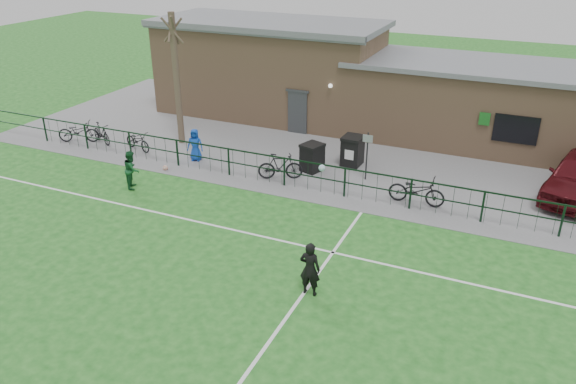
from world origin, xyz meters
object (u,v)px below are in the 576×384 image
at_px(bicycle_b, 101,133).
at_px(spectator_child, 195,145).
at_px(bicycle_d, 280,166).
at_px(ball_ground, 165,168).
at_px(wheelie_bin_right, 312,158).
at_px(bicycle_a, 78,132).
at_px(sign_post, 367,156).
at_px(outfield_player, 132,169).
at_px(wheelie_bin_left, 353,151).
at_px(bare_tree, 177,80).
at_px(bicycle_c, 138,141).
at_px(bicycle_e, 417,190).

relative_size(bicycle_b, spectator_child, 1.14).
relative_size(bicycle_d, spectator_child, 1.28).
distance_m(bicycle_b, ball_ground, 4.89).
distance_m(wheelie_bin_right, bicycle_a, 11.50).
bearing_deg(sign_post, spectator_child, -172.16).
xyz_separation_m(bicycle_a, spectator_child, (6.33, 0.29, 0.20)).
relative_size(spectator_child, ball_ground, 6.44).
bearing_deg(outfield_player, sign_post, -90.74).
height_order(bicycle_d, ball_ground, bicycle_d).
bearing_deg(bicycle_a, ball_ground, -125.30).
height_order(wheelie_bin_left, sign_post, sign_post).
bearing_deg(wheelie_bin_left, bare_tree, -173.32).
bearing_deg(bicycle_c, wheelie_bin_right, -65.81).
distance_m(bicycle_a, bicycle_c, 3.25).
bearing_deg(wheelie_bin_right, bicycle_c, -154.95).
bearing_deg(sign_post, bare_tree, 176.06).
distance_m(bicycle_b, bicycle_d, 9.47).
height_order(bicycle_b, bicycle_c, bicycle_b).
bearing_deg(sign_post, bicycle_a, -174.56).
bearing_deg(wheelie_bin_left, bicycle_b, -166.73).
height_order(bicycle_e, ball_ground, bicycle_e).
height_order(bare_tree, ball_ground, bare_tree).
bearing_deg(bicycle_c, bicycle_e, -74.32).
bearing_deg(wheelie_bin_left, sign_post, -50.22).
relative_size(bicycle_b, outfield_player, 1.07).
height_order(sign_post, outfield_player, sign_post).
bearing_deg(wheelie_bin_left, bicycle_d, -127.28).
xyz_separation_m(sign_post, bicycle_d, (-3.18, -1.36, -0.45)).
relative_size(wheelie_bin_right, bicycle_c, 0.65).
relative_size(bicycle_b, ball_ground, 7.35).
bearing_deg(ball_ground, bicycle_e, 6.11).
xyz_separation_m(spectator_child, ball_ground, (-0.58, -1.47, -0.62)).
bearing_deg(wheelie_bin_left, wheelie_bin_right, -132.58).
xyz_separation_m(spectator_child, outfield_player, (-0.73, -3.39, 0.03)).
xyz_separation_m(wheelie_bin_left, ball_ground, (-7.01, -3.79, -0.51)).
relative_size(bicycle_b, bicycle_e, 0.78).
xyz_separation_m(bicycle_c, outfield_player, (2.37, -3.37, 0.29)).
xyz_separation_m(sign_post, bicycle_e, (2.34, -1.38, -0.46)).
bearing_deg(wheelie_bin_left, bicycle_a, -166.31).
height_order(bicycle_a, bicycle_b, bicycle_a).
relative_size(wheelie_bin_left, bicycle_a, 0.62).
height_order(wheelie_bin_left, bicycle_a, wheelie_bin_left).
distance_m(sign_post, spectator_child, 7.50).
distance_m(wheelie_bin_right, outfield_player, 7.29).
bearing_deg(wheelie_bin_right, sign_post, 18.99).
xyz_separation_m(wheelie_bin_right, outfield_player, (-5.82, -4.37, 0.19)).
relative_size(wheelie_bin_left, bicycle_c, 0.71).
bearing_deg(bicycle_b, ball_ground, -83.57).
height_order(wheelie_bin_right, bicycle_e, wheelie_bin_right).
height_order(bicycle_d, outfield_player, outfield_player).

